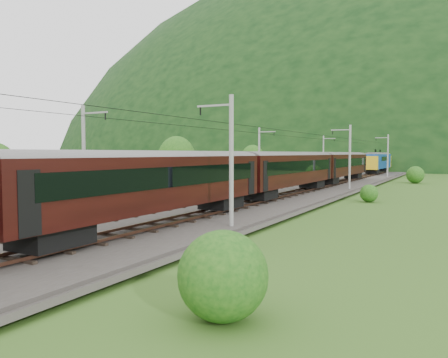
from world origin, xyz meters
The scene contains 15 objects.
ground centered at (0.00, 0.00, 0.00)m, with size 600.00×600.00×0.00m, color #31531A.
railbed centered at (0.00, 10.00, 0.15)m, with size 14.00×220.00×0.30m, color #38332D.
track_left centered at (-2.40, 10.00, 0.37)m, with size 2.40×220.00×0.27m.
track_right centered at (2.40, 10.00, 0.37)m, with size 2.40×220.00×0.27m.
catenary_left centered at (-6.12, 32.00, 4.50)m, with size 2.54×192.28×8.00m.
catenary_right centered at (6.12, 32.00, 4.50)m, with size 2.54×192.28×8.00m.
overhead_wires centered at (0.00, 10.00, 7.10)m, with size 4.83×198.00×0.03m.
mountain_main centered at (0.00, 260.00, 0.00)m, with size 504.00×360.00×244.00m, color black.
mountain_ridge centered at (-120.00, 300.00, 0.00)m, with size 336.00×280.00×132.00m, color black.
train centered at (2.40, -2.73, 3.61)m, with size 3.06×168.49×5.32m.
hazard_post_near centered at (-0.14, 23.46, 1.05)m, with size 0.16×0.16×1.49m, color red.
hazard_post_far centered at (0.19, 38.20, 1.09)m, with size 0.17×0.17×1.58m, color red.
signal centered at (-4.77, 52.67, 1.65)m, with size 0.25×0.25×2.29m.
vegetation_left centered at (-13.68, 11.94, 2.55)m, with size 12.27×148.91×6.90m.
vegetation_right centered at (11.10, -5.21, 1.29)m, with size 5.85×92.25×2.93m.
Camera 1 is at (18.52, -23.53, 4.76)m, focal length 35.00 mm.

